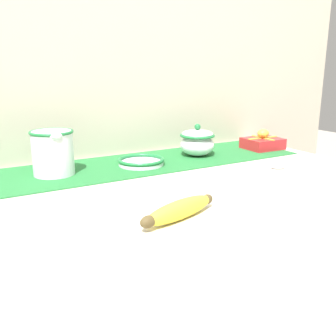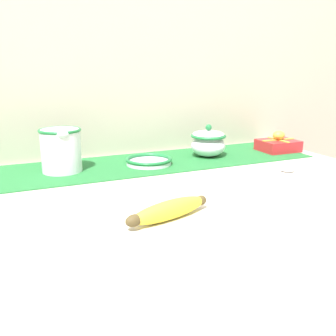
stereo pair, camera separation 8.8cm
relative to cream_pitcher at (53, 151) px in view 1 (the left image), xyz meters
The scene contains 8 objects.
back_wall 0.33m from the cream_pitcher, 40.99° to the left, with size 2.06×0.04×2.40m, color #B7AD99.
table_runner 0.20m from the cream_pitcher, ahead, with size 1.16×0.27×0.00m, color #236B33.
cream_pitcher is the anchor object (origin of this frame).
sugar_bowl 0.46m from the cream_pitcher, ahead, with size 0.11×0.11×0.10m.
small_dish 0.25m from the cream_pitcher, ahead, with size 0.14×0.14×0.02m.
banana 0.45m from the cream_pitcher, 72.37° to the right, with size 0.19×0.08×0.04m.
spoon 0.62m from the cream_pitcher, 23.14° to the right, with size 0.14×0.09×0.01m.
gift_box 0.72m from the cream_pitcher, ahead, with size 0.13×0.11×0.07m.
Camera 1 is at (-0.40, -0.79, 1.20)m, focal length 40.00 mm.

